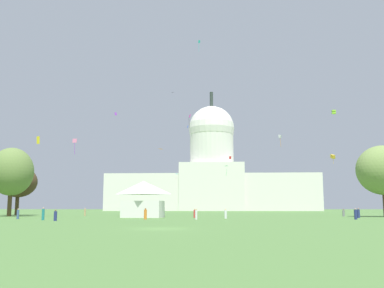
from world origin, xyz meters
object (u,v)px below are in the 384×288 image
object	(u,v)px
person_red_front_left	(195,214)
kite_green_mid	(227,167)
tree_west_far	(18,182)
kite_lime_mid	(334,112)
person_white_near_tent	(196,214)
person_navy_mid_right	(359,213)
person_navy_mid_center	(356,214)
person_orange_lawn_far_left	(145,214)
kite_cyan_low	(176,175)
kite_blue_mid	(188,127)
person_teal_back_center	(43,214)
kite_gold_low	(333,157)
person_navy_near_tree_west	(55,216)
kite_violet_high	(116,114)
kite_yellow_low	(38,140)
tree_east_mid	(383,170)
tree_west_near	(12,172)
kite_white_mid	(280,137)
kite_orange_mid	(160,149)
person_grey_lawn_far_right	(344,213)
kite_red_mid	(230,158)
person_tan_front_right	(85,212)
capitol_building	(212,177)
kite_turquoise_high	(199,43)
event_tent	(143,199)
person_white_deep_crowd	(226,214)
kite_black_high	(173,93)
kite_magenta_mid	(190,117)
kite_pink_low	(75,142)

from	to	relation	value
person_red_front_left	kite_green_mid	distance (m)	107.13
tree_west_far	kite_lime_mid	bearing A→B (deg)	-3.24
person_white_near_tent	person_navy_mid_right	bearing A→B (deg)	26.32
person_navy_mid_center	person_orange_lawn_far_left	size ratio (longest dim) A/B	0.97
kite_cyan_low	kite_blue_mid	world-z (taller)	kite_blue_mid
person_teal_back_center	kite_gold_low	size ratio (longest dim) A/B	0.63
person_navy_near_tree_west	kite_violet_high	distance (m)	123.04
kite_yellow_low	person_orange_lawn_far_left	bearing A→B (deg)	36.32
person_navy_near_tree_west	kite_yellow_low	distance (m)	27.24
kite_gold_low	tree_east_mid	bearing A→B (deg)	63.81
tree_west_near	kite_cyan_low	xyz separation A→B (m)	(22.52, 113.89, 7.83)
tree_west_near	kite_white_mid	world-z (taller)	kite_white_mid
kite_orange_mid	kite_yellow_low	bearing A→B (deg)	37.73
person_grey_lawn_far_right	kite_red_mid	world-z (taller)	kite_red_mid
person_tan_front_right	kite_white_mid	size ratio (longest dim) A/B	0.47
person_navy_mid_center	kite_orange_mid	xyz separation A→B (m)	(-39.93, 79.35, 20.58)
capitol_building	tree_east_mid	bearing A→B (deg)	-76.79
tree_west_far	person_white_near_tent	xyz separation A→B (m)	(42.74, -32.86, -6.87)
kite_turquoise_high	kite_red_mid	distance (m)	72.13
event_tent	person_white_deep_crowd	distance (m)	16.04
kite_orange_mid	kite_gold_low	distance (m)	56.49
person_white_near_tent	kite_orange_mid	xyz separation A→B (m)	(-16.29, 80.79, 20.59)
person_tan_front_right	kite_blue_mid	distance (m)	74.08
person_white_deep_crowd	person_navy_mid_right	world-z (taller)	person_navy_mid_right
person_red_front_left	tree_west_far	bearing A→B (deg)	172.59
person_navy_mid_center	person_white_near_tent	bearing A→B (deg)	-34.07
person_navy_mid_center	kite_cyan_low	world-z (taller)	kite_cyan_low
kite_cyan_low	kite_blue_mid	size ratio (longest dim) A/B	2.92
kite_turquoise_high	kite_gold_low	bearing A→B (deg)	28.30
capitol_building	kite_yellow_low	distance (m)	157.98
kite_cyan_low	person_navy_mid_right	bearing A→B (deg)	51.65
person_white_deep_crowd	person_navy_mid_right	size ratio (longest dim) A/B	0.94
capitol_building	kite_black_high	bearing A→B (deg)	-106.78
person_white_deep_crowd	kite_green_mid	bearing A→B (deg)	54.35
person_teal_back_center	kite_turquoise_high	world-z (taller)	kite_turquoise_high
person_navy_mid_right	kite_red_mid	size ratio (longest dim) A/B	1.14
kite_magenta_mid	kite_pink_low	bearing A→B (deg)	-173.19
person_grey_lawn_far_right	person_teal_back_center	bearing A→B (deg)	-31.46
tree_west_near	person_tan_front_right	size ratio (longest dim) A/B	8.32
tree_west_far	person_navy_near_tree_west	size ratio (longest dim) A/B	7.56
capitol_building	event_tent	xyz separation A→B (m)	(-10.32, -155.86, -14.85)
kite_violet_high	kite_orange_mid	bearing A→B (deg)	126.76
kite_lime_mid	kite_black_high	xyz separation A→B (m)	(-44.21, 86.14, 27.93)
capitol_building	tree_east_mid	world-z (taller)	capitol_building
person_white_near_tent	kite_red_mid	size ratio (longest dim) A/B	1.08
kite_black_high	kite_magenta_mid	distance (m)	59.95
kite_violet_high	kite_gold_low	bearing A→B (deg)	145.19
tree_east_mid	kite_lime_mid	size ratio (longest dim) A/B	16.31
tree_west_near	kite_red_mid	distance (m)	130.69
kite_red_mid	kite_blue_mid	size ratio (longest dim) A/B	1.57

